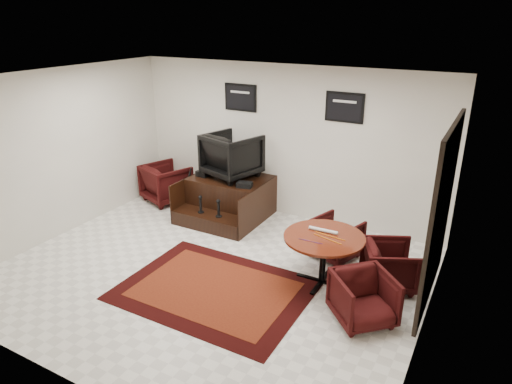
% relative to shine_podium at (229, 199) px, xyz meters
% --- Properties ---
extents(ground, '(6.00, 6.00, 0.00)m').
position_rel_shine_podium_xyz_m(ground, '(0.84, -1.90, -0.34)').
color(ground, white).
rests_on(ground, ground).
extents(room_shell, '(6.02, 5.02, 2.81)m').
position_rel_shine_podium_xyz_m(room_shell, '(1.25, -1.78, 1.44)').
color(room_shell, beige).
rests_on(room_shell, ground).
extents(area_rug, '(2.56, 1.92, 0.01)m').
position_rel_shine_podium_xyz_m(area_rug, '(1.16, -2.25, -0.34)').
color(area_rug, black).
rests_on(area_rug, ground).
extents(shine_podium, '(1.44, 1.48, 0.74)m').
position_rel_shine_podium_xyz_m(shine_podium, '(0.00, 0.00, 0.00)').
color(shine_podium, black).
rests_on(shine_podium, ground).
extents(shine_chair, '(1.08, 1.05, 0.91)m').
position_rel_shine_podium_xyz_m(shine_chair, '(0.00, 0.15, 0.86)').
color(shine_chair, black).
rests_on(shine_chair, shine_podium).
extents(shoes_pair, '(0.24, 0.30, 0.11)m').
position_rel_shine_podium_xyz_m(shoes_pair, '(-0.49, -0.05, 0.45)').
color(shoes_pair, black).
rests_on(shoes_pair, shine_podium).
extents(polish_kit, '(0.30, 0.24, 0.09)m').
position_rel_shine_podium_xyz_m(polish_kit, '(0.48, -0.24, 0.44)').
color(polish_kit, black).
rests_on(polish_kit, shine_podium).
extents(umbrella_black, '(0.34, 0.13, 0.91)m').
position_rel_shine_podium_xyz_m(umbrella_black, '(-0.87, -0.15, 0.11)').
color(umbrella_black, black).
rests_on(umbrella_black, ground).
extents(umbrella_hooked, '(0.30, 0.11, 0.80)m').
position_rel_shine_podium_xyz_m(umbrella_hooked, '(-0.82, 0.03, 0.06)').
color(umbrella_hooked, black).
rests_on(umbrella_hooked, ground).
extents(armchair_side, '(1.04, 1.00, 0.84)m').
position_rel_shine_podium_xyz_m(armchair_side, '(-1.51, 0.02, 0.08)').
color(armchair_side, black).
rests_on(armchair_side, ground).
extents(meeting_table, '(1.13, 1.13, 0.74)m').
position_rel_shine_podium_xyz_m(meeting_table, '(2.40, -1.35, 0.30)').
color(meeting_table, '#401409').
rests_on(meeting_table, ground).
extents(table_chair_back, '(0.84, 0.82, 0.70)m').
position_rel_shine_podium_xyz_m(table_chair_back, '(2.30, -0.55, 0.01)').
color(table_chair_back, black).
rests_on(table_chair_back, ground).
extents(table_chair_window, '(0.88, 0.90, 0.71)m').
position_rel_shine_podium_xyz_m(table_chair_window, '(3.25, -0.99, 0.01)').
color(table_chair_window, black).
rests_on(table_chair_window, ground).
extents(table_chair_corner, '(0.94, 0.94, 0.71)m').
position_rel_shine_podium_xyz_m(table_chair_corner, '(3.15, -1.94, 0.01)').
color(table_chair_corner, black).
rests_on(table_chair_corner, ground).
extents(paper_roll, '(0.42, 0.06, 0.05)m').
position_rel_shine_podium_xyz_m(paper_roll, '(2.34, -1.24, 0.42)').
color(paper_roll, silver).
rests_on(paper_roll, meeting_table).
extents(table_clutter, '(0.57, 0.32, 0.01)m').
position_rel_shine_podium_xyz_m(table_clutter, '(2.44, -1.42, 0.40)').
color(table_clutter, '#D1640B').
rests_on(table_clutter, meeting_table).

